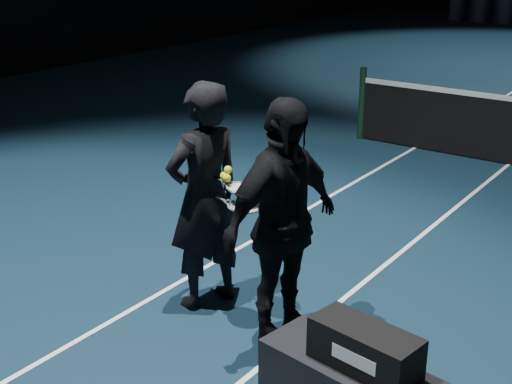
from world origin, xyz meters
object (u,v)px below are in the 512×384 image
at_px(player_b, 282,225).
at_px(player_a, 204,197).
at_px(racket_lower, 244,207).
at_px(racket_upper, 242,189).
at_px(racket_bag, 365,348).
at_px(tennis_balls, 226,175).

bearing_deg(player_b, player_a, 92.18).
xyz_separation_m(racket_lower, racket_upper, (-0.04, 0.05, 0.13)).
distance_m(player_a, racket_upper, 0.43).
relative_size(racket_bag, player_a, 0.37).
height_order(player_a, player_b, same).
xyz_separation_m(racket_bag, tennis_balls, (-1.60, 0.65, 0.66)).
bearing_deg(tennis_balls, racket_lower, -9.13).
bearing_deg(player_a, player_b, 98.37).
relative_size(racket_bag, tennis_balls, 5.91).
bearing_deg(racket_upper, player_a, -178.29).
bearing_deg(racket_lower, player_b, -0.00).
height_order(player_b, racket_lower, player_b).
relative_size(player_a, racket_lower, 2.86).
distance_m(racket_bag, racket_lower, 1.59).
bearing_deg(player_a, racket_lower, 98.37).
distance_m(player_b, racket_upper, 0.48).
xyz_separation_m(racket_bag, player_b, (-1.01, 0.56, 0.40)).
distance_m(racket_lower, racket_upper, 0.14).
xyz_separation_m(player_b, racket_upper, (-0.44, 0.10, 0.16)).
height_order(racket_bag, tennis_balls, tennis_balls).
distance_m(player_a, tennis_balls, 0.36).
height_order(player_a, racket_upper, player_a).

